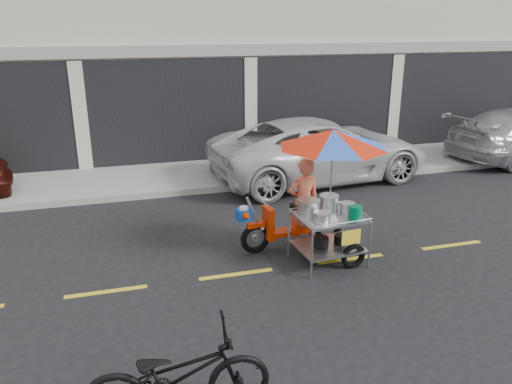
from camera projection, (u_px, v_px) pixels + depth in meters
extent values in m
plane|color=black|center=(350.00, 259.00, 8.49)|extent=(90.00, 90.00, 0.00)
cube|color=gray|center=(260.00, 168.00, 13.46)|extent=(45.00, 3.00, 0.15)
cube|color=beige|center=(219.00, 15.00, 16.73)|extent=(36.00, 8.00, 8.00)
cube|color=black|center=(251.00, 111.00, 13.90)|extent=(35.28, 0.06, 2.90)
cube|color=gray|center=(251.00, 50.00, 13.34)|extent=(36.00, 0.12, 0.30)
cube|color=gold|center=(350.00, 259.00, 8.48)|extent=(42.00, 0.10, 0.01)
imported|color=beige|center=(320.00, 149.00, 12.55)|extent=(5.81, 3.17, 1.54)
imported|color=black|center=(177.00, 376.00, 4.97)|extent=(1.91, 0.75, 0.99)
torus|color=black|center=(255.00, 239.00, 8.64)|extent=(0.55, 0.15, 0.54)
torus|color=black|center=(328.00, 227.00, 9.12)|extent=(0.55, 0.15, 0.54)
cylinder|color=#9EA0A5|center=(255.00, 239.00, 8.64)|extent=(0.14, 0.07, 0.13)
cylinder|color=#9EA0A5|center=(328.00, 227.00, 9.12)|extent=(0.14, 0.07, 0.13)
cube|color=#C12501|center=(255.00, 225.00, 8.55)|extent=(0.31, 0.14, 0.08)
cylinder|color=#9EA0A5|center=(255.00, 217.00, 8.51)|extent=(0.35, 0.08, 0.77)
cube|color=#C12501|center=(268.00, 223.00, 8.63)|extent=(0.14, 0.33, 0.57)
cube|color=#C12501|center=(291.00, 231.00, 8.85)|extent=(0.78, 0.34, 0.08)
cube|color=#C12501|center=(313.00, 216.00, 8.93)|extent=(0.73, 0.31, 0.38)
cube|color=black|center=(308.00, 206.00, 8.82)|extent=(0.64, 0.28, 0.10)
cylinder|color=#9EA0A5|center=(262.00, 201.00, 8.45)|extent=(0.08, 0.53, 0.03)
sphere|color=black|center=(261.00, 190.00, 8.60)|extent=(0.10, 0.10, 0.10)
cylinder|color=white|center=(262.00, 227.00, 8.61)|extent=(0.12, 0.12, 0.05)
cube|color=navy|center=(244.00, 215.00, 8.41)|extent=(0.27, 0.23, 0.19)
cylinder|color=white|center=(244.00, 208.00, 8.37)|extent=(0.17, 0.17, 0.05)
cone|color=#C12501|center=(247.00, 217.00, 8.26)|extent=(0.19, 0.22, 0.17)
torus|color=black|center=(353.00, 256.00, 8.12)|extent=(0.45, 0.13, 0.44)
cylinder|color=#9EA0A5|center=(312.00, 256.00, 7.70)|extent=(0.04, 0.04, 0.81)
cylinder|color=#9EA0A5|center=(289.00, 235.00, 8.46)|extent=(0.04, 0.04, 0.81)
cylinder|color=#9EA0A5|center=(370.00, 245.00, 8.06)|extent=(0.04, 0.04, 0.81)
cylinder|color=#9EA0A5|center=(343.00, 226.00, 8.82)|extent=(0.04, 0.04, 0.81)
cube|color=#9EA0A5|center=(328.00, 246.00, 8.30)|extent=(1.12, 0.95, 0.03)
cube|color=#9EA0A5|center=(329.00, 217.00, 8.13)|extent=(1.12, 0.95, 0.04)
cylinder|color=#9EA0A5|center=(343.00, 223.00, 7.73)|extent=(1.05, 0.12, 0.02)
cylinder|color=#9EA0A5|center=(317.00, 205.00, 8.49)|extent=(1.05, 0.12, 0.02)
cylinder|color=#9EA0A5|center=(301.00, 218.00, 7.93)|extent=(0.10, 0.86, 0.02)
cylinder|color=#9EA0A5|center=(357.00, 210.00, 8.29)|extent=(0.10, 0.86, 0.02)
cylinder|color=#9EA0A5|center=(316.00, 236.00, 8.68)|extent=(0.10, 0.72, 0.04)
cylinder|color=#9EA0A5|center=(317.00, 211.00, 8.52)|extent=(0.10, 0.72, 0.04)
cube|color=gold|center=(351.00, 237.00, 7.83)|extent=(0.33, 0.05, 0.24)
cylinder|color=#B7B7BC|center=(309.00, 208.00, 8.15)|extent=(0.40, 0.40, 0.23)
cylinder|color=#B7B7BC|center=(329.00, 204.00, 8.30)|extent=(0.34, 0.34, 0.26)
cylinder|color=#B7B7BC|center=(348.00, 208.00, 8.26)|extent=(0.27, 0.27, 0.14)
cylinder|color=#B7B7BC|center=(322.00, 218.00, 7.87)|extent=(0.28, 0.28, 0.14)
cylinder|color=#00633B|center=(355.00, 212.00, 7.99)|extent=(0.23, 0.23, 0.21)
cylinder|color=black|center=(321.00, 242.00, 8.22)|extent=(0.29, 0.29, 0.17)
cylinder|color=black|center=(341.00, 239.00, 8.35)|extent=(0.25, 0.25, 0.15)
cylinder|color=#9EA0A5|center=(331.00, 173.00, 7.99)|extent=(0.02, 0.02, 1.43)
sphere|color=#9EA0A5|center=(334.00, 128.00, 7.75)|extent=(0.06, 0.06, 0.06)
imported|color=#CD5C41|center=(303.00, 203.00, 8.77)|extent=(0.62, 0.44, 1.62)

